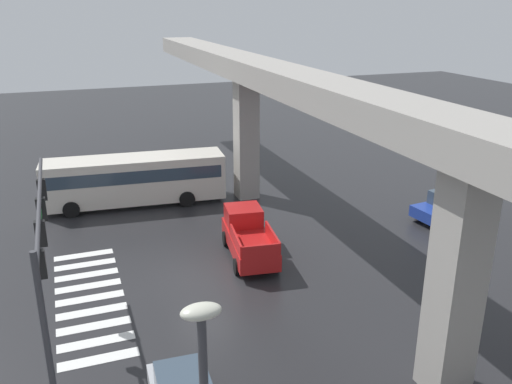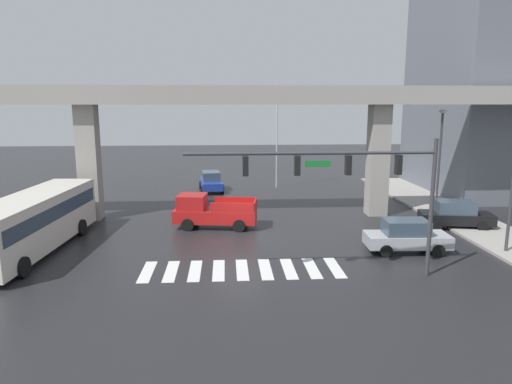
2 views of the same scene
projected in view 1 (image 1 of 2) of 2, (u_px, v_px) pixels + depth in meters
ground_plane at (204, 279)px, 24.47m from camera, size 120.00×120.00×0.00m
crosswalk_stripes at (90, 298)px, 22.86m from camera, size 9.35×2.80×0.01m
elevated_overpass at (318, 104)px, 23.67m from camera, size 57.81×2.58×8.79m
pickup_truck at (248, 236)px, 26.52m from camera, size 5.30×2.58×2.08m
city_bus at (135, 178)px, 32.94m from camera, size 3.46×10.97×2.99m
sedan_blue at (450, 206)px, 30.84m from camera, size 2.30×4.46×1.72m
traffic_signal_mast at (42, 248)px, 16.75m from camera, size 10.89×0.32×6.20m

